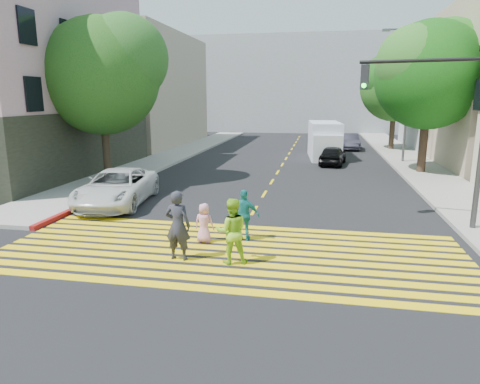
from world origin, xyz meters
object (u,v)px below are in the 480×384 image
(dark_car_parked, at_px, (349,141))
(white_van, at_px, (325,141))
(tree_right_near, at_px, (431,69))
(pedestrian_woman, at_px, (232,231))
(pedestrian_man, at_px, (178,226))
(pedestrian_child, at_px, (204,223))
(white_sedan, at_px, (117,187))
(silver_car, at_px, (334,138))
(dark_car_near, at_px, (333,155))
(tree_left, at_px, (103,70))
(pedestrian_extra, at_px, (244,215))
(tree_right_far, at_px, (396,83))
(traffic_signal, at_px, (448,114))

(dark_car_parked, xyz_separation_m, white_van, (-2.11, -6.02, 0.56))
(tree_right_near, height_order, pedestrian_woman, tree_right_near)
(tree_right_near, height_order, dark_car_parked, tree_right_near)
(pedestrian_man, height_order, pedestrian_child, pedestrian_man)
(pedestrian_woman, bearing_deg, white_sedan, -57.88)
(tree_right_near, distance_m, silver_car, 16.08)
(pedestrian_man, xyz_separation_m, dark_car_near, (4.49, 18.20, -0.33))
(pedestrian_child, bearing_deg, tree_left, -44.01)
(pedestrian_extra, xyz_separation_m, silver_car, (3.41, 28.08, -0.12))
(tree_right_near, distance_m, white_van, 9.24)
(tree_right_near, xyz_separation_m, tree_right_far, (0.02, 11.68, -0.33))
(pedestrian_extra, bearing_deg, pedestrian_man, 54.02)
(tree_right_far, bearing_deg, tree_left, -134.57)
(dark_car_near, height_order, traffic_signal, traffic_signal)
(pedestrian_child, height_order, dark_car_near, dark_car_near)
(pedestrian_man, distance_m, pedestrian_woman, 1.48)
(pedestrian_extra, height_order, traffic_signal, traffic_signal)
(pedestrian_child, relative_size, white_van, 0.22)
(tree_right_far, relative_size, white_sedan, 1.58)
(pedestrian_woman, xyz_separation_m, white_sedan, (-5.99, 5.41, -0.17))
(tree_right_near, relative_size, pedestrian_extra, 5.42)
(pedestrian_man, relative_size, pedestrian_extra, 1.21)
(pedestrian_extra, bearing_deg, tree_right_near, -119.80)
(tree_right_far, distance_m, traffic_signal, 22.97)
(pedestrian_woman, bearing_deg, tree_right_far, -122.32)
(pedestrian_extra, height_order, white_sedan, pedestrian_extra)
(tree_left, xyz_separation_m, tree_right_far, (16.84, 17.09, -0.17))
(pedestrian_woman, distance_m, traffic_signal, 8.14)
(pedestrian_extra, xyz_separation_m, dark_car_parked, (4.59, 25.33, -0.13))
(white_van, distance_m, traffic_signal, 17.47)
(tree_right_near, xyz_separation_m, silver_car, (-4.65, 14.49, -5.20))
(tree_right_far, relative_size, silver_car, 1.75)
(tree_left, distance_m, dark_car_parked, 22.31)
(pedestrian_woman, xyz_separation_m, white_van, (2.47, 21.23, 0.35))
(traffic_signal, bearing_deg, pedestrian_child, -147.46)
(tree_left, bearing_deg, tree_right_far, 45.43)
(pedestrian_woman, distance_m, white_van, 21.38)
(pedestrian_man, bearing_deg, traffic_signal, -146.47)
(dark_car_parked, bearing_deg, white_sedan, -119.44)
(tree_left, bearing_deg, traffic_signal, -20.96)
(tree_left, relative_size, tree_right_far, 1.03)
(white_sedan, bearing_deg, white_van, 54.86)
(tree_left, distance_m, pedestrian_child, 12.56)
(tree_right_near, bearing_deg, traffic_signal, -99.40)
(pedestrian_woman, distance_m, dark_car_parked, 27.64)
(white_sedan, bearing_deg, pedestrian_man, -57.38)
(traffic_signal, bearing_deg, tree_right_near, 91.86)
(tree_right_near, bearing_deg, pedestrian_extra, -120.67)
(tree_left, bearing_deg, white_van, 44.75)
(pedestrian_child, distance_m, white_sedan, 6.22)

